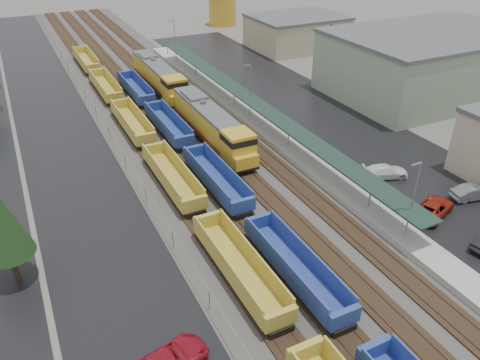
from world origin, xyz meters
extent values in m
cube|color=#302D2B|center=(0.00, 60.00, 0.04)|extent=(20.00, 160.00, 0.08)
cube|color=black|center=(-6.00, 60.00, 0.15)|extent=(2.60, 160.00, 0.15)
cube|color=#473326|center=(-6.72, 60.00, 0.27)|extent=(0.08, 160.00, 0.07)
cube|color=#473326|center=(-5.28, 60.00, 0.27)|extent=(0.08, 160.00, 0.07)
cube|color=black|center=(-2.00, 60.00, 0.15)|extent=(2.60, 160.00, 0.15)
cube|color=#473326|center=(-2.72, 60.00, 0.27)|extent=(0.08, 160.00, 0.07)
cube|color=#473326|center=(-1.28, 60.00, 0.27)|extent=(0.08, 160.00, 0.07)
cube|color=black|center=(2.00, 60.00, 0.15)|extent=(2.60, 160.00, 0.15)
cube|color=#473326|center=(1.28, 60.00, 0.27)|extent=(0.08, 160.00, 0.07)
cube|color=#473326|center=(2.72, 60.00, 0.27)|extent=(0.08, 160.00, 0.07)
cube|color=black|center=(6.00, 60.00, 0.15)|extent=(2.60, 160.00, 0.15)
cube|color=#473326|center=(5.28, 60.00, 0.27)|extent=(0.08, 160.00, 0.07)
cube|color=#473326|center=(6.72, 60.00, 0.27)|extent=(0.08, 160.00, 0.07)
cube|color=black|center=(-15.00, 60.00, 0.01)|extent=(10.00, 160.00, 0.02)
cube|color=black|center=(19.00, 50.00, 0.01)|extent=(16.00, 100.00, 0.02)
cube|color=#9E9B93|center=(9.50, 50.00, 0.35)|extent=(3.00, 80.00, 0.70)
cylinder|color=gray|center=(9.50, 25.00, 1.90)|extent=(0.16, 0.16, 2.40)
cylinder|color=gray|center=(9.50, 40.00, 1.90)|extent=(0.16, 0.16, 2.40)
cylinder|color=gray|center=(9.50, 55.00, 1.90)|extent=(0.16, 0.16, 2.40)
cylinder|color=gray|center=(9.50, 70.00, 1.90)|extent=(0.16, 0.16, 2.40)
cylinder|color=gray|center=(9.50, 85.00, 1.90)|extent=(0.16, 0.16, 2.40)
cube|color=#1A2E25|center=(9.50, 50.00, 3.20)|extent=(2.60, 65.00, 0.15)
cylinder|color=gray|center=(9.50, 20.00, 4.00)|extent=(0.12, 0.12, 8.00)
cube|color=gray|center=(9.00, 20.00, 7.90)|extent=(1.00, 0.15, 0.12)
cylinder|color=gray|center=(9.50, 50.00, 4.00)|extent=(0.12, 0.12, 8.00)
cube|color=gray|center=(9.00, 50.00, 7.90)|extent=(1.00, 0.15, 0.12)
cylinder|color=gray|center=(9.50, 80.00, 4.00)|extent=(0.12, 0.12, 8.00)
cube|color=gray|center=(9.00, 80.00, 7.90)|extent=(1.00, 0.15, 0.12)
cylinder|color=gray|center=(-9.50, 20.00, 1.00)|extent=(0.08, 0.08, 2.00)
cylinder|color=gray|center=(-9.50, 28.00, 1.00)|extent=(0.08, 0.08, 2.00)
cylinder|color=gray|center=(-9.50, 36.00, 1.00)|extent=(0.08, 0.08, 2.00)
cylinder|color=gray|center=(-9.50, 44.00, 1.00)|extent=(0.08, 0.08, 2.00)
cylinder|color=gray|center=(-9.50, 52.00, 1.00)|extent=(0.08, 0.08, 2.00)
cylinder|color=gray|center=(-9.50, 60.00, 1.00)|extent=(0.08, 0.08, 2.00)
cylinder|color=gray|center=(-9.50, 68.00, 1.00)|extent=(0.08, 0.08, 2.00)
cylinder|color=gray|center=(-9.50, 76.00, 1.00)|extent=(0.08, 0.08, 2.00)
cylinder|color=gray|center=(-9.50, 84.00, 1.00)|extent=(0.08, 0.08, 2.00)
cylinder|color=gray|center=(-9.50, 92.00, 1.00)|extent=(0.08, 0.08, 2.00)
cylinder|color=gray|center=(-9.50, 100.00, 1.00)|extent=(0.08, 0.08, 2.00)
cylinder|color=gray|center=(-9.50, 108.00, 1.00)|extent=(0.08, 0.08, 2.00)
cylinder|color=gray|center=(-9.50, 116.00, 1.00)|extent=(0.08, 0.08, 2.00)
cylinder|color=gray|center=(-9.50, 124.00, 1.00)|extent=(0.08, 0.08, 2.00)
cylinder|color=gray|center=(-9.50, 132.00, 1.00)|extent=(0.08, 0.08, 2.00)
cube|color=gray|center=(-9.50, 60.00, 2.00)|extent=(0.05, 160.00, 0.05)
cube|color=gray|center=(40.00, 48.00, 4.50)|extent=(30.00, 20.00, 9.00)
cube|color=#59595B|center=(40.00, 48.00, 9.25)|extent=(30.60, 20.40, 0.50)
cube|color=tan|center=(36.00, 80.00, 3.00)|extent=(18.00, 14.00, 6.00)
cube|color=#59595B|center=(36.00, 80.00, 6.25)|extent=(18.36, 14.28, 0.50)
cylinder|color=#332316|center=(-22.00, 30.00, 1.35)|extent=(0.50, 0.50, 2.70)
cylinder|color=#332316|center=(28.00, 58.00, 1.50)|extent=(0.50, 0.50, 3.00)
cone|color=black|center=(28.00, 58.00, 6.50)|extent=(4.40, 4.40, 7.00)
cube|color=black|center=(2.00, 46.41, 0.86)|extent=(3.05, 20.33, 0.41)
cube|color=#BF8D1C|center=(2.00, 47.43, 2.59)|extent=(2.85, 16.26, 3.05)
cube|color=#BF8D1C|center=(2.00, 38.48, 2.79)|extent=(3.05, 3.25, 3.46)
cube|color=black|center=(2.00, 38.48, 3.81)|extent=(3.10, 3.30, 0.71)
cube|color=#BF8D1C|center=(2.00, 36.65, 1.77)|extent=(2.85, 1.02, 1.42)
cube|color=#59595B|center=(2.00, 47.43, 4.21)|extent=(2.90, 16.26, 0.36)
cube|color=maroon|center=(0.56, 47.43, 1.37)|extent=(0.04, 16.26, 0.36)
cube|color=maroon|center=(3.44, 47.43, 1.37)|extent=(0.04, 16.26, 0.36)
cube|color=black|center=(2.00, 46.41, 0.45)|extent=(2.24, 6.10, 0.61)
cube|color=black|center=(2.00, 39.30, 0.55)|extent=(2.44, 4.07, 0.51)
cube|color=black|center=(2.00, 53.53, 0.55)|extent=(2.44, 4.07, 0.51)
cylinder|color=#59595B|center=(2.00, 48.44, 4.52)|extent=(0.71, 0.71, 0.51)
cube|color=#59595B|center=(2.00, 51.49, 4.47)|extent=(2.44, 4.07, 0.51)
cube|color=black|center=(2.00, 67.41, 0.86)|extent=(3.05, 20.33, 0.41)
cube|color=#BF8D1C|center=(2.00, 68.43, 2.59)|extent=(2.85, 16.26, 3.05)
cube|color=#BF8D1C|center=(2.00, 59.48, 2.79)|extent=(3.05, 3.25, 3.46)
cube|color=black|center=(2.00, 59.48, 3.81)|extent=(3.10, 3.30, 0.71)
cube|color=#BF8D1C|center=(2.00, 57.65, 1.77)|extent=(2.85, 1.02, 1.42)
cube|color=#59595B|center=(2.00, 68.43, 4.21)|extent=(2.90, 16.26, 0.36)
cube|color=maroon|center=(0.56, 68.43, 1.37)|extent=(0.04, 16.26, 0.36)
cube|color=maroon|center=(3.44, 68.43, 1.37)|extent=(0.04, 16.26, 0.36)
cube|color=black|center=(2.00, 67.41, 0.45)|extent=(2.24, 6.10, 0.61)
cube|color=black|center=(2.00, 60.30, 0.55)|extent=(2.44, 4.07, 0.51)
cube|color=black|center=(2.00, 74.53, 0.55)|extent=(2.44, 4.07, 0.51)
cylinder|color=#59595B|center=(2.00, 69.44, 4.52)|extent=(0.71, 0.71, 0.51)
cube|color=#59595B|center=(2.00, 72.49, 4.47)|extent=(2.44, 4.07, 0.51)
cube|color=#A7902E|center=(-6.00, 12.69, 1.54)|extent=(2.57, 0.49, 1.39)
cube|color=#A7902E|center=(-6.00, 22.17, 0.84)|extent=(2.57, 12.43, 0.25)
cube|color=#A7902E|center=(-7.24, 22.17, 1.74)|extent=(0.15, 12.43, 1.78)
cube|color=#A7902E|center=(-4.76, 22.17, 1.74)|extent=(0.15, 12.43, 1.78)
cube|color=#A7902E|center=(-6.00, 15.75, 1.54)|extent=(2.57, 0.49, 1.39)
cube|color=#A7902E|center=(-6.00, 28.58, 1.54)|extent=(2.57, 0.49, 1.39)
cube|color=black|center=(-6.00, 16.45, 0.55)|extent=(1.98, 2.18, 0.49)
cube|color=black|center=(-6.00, 27.89, 0.55)|extent=(1.98, 2.18, 0.49)
cube|color=#A7902E|center=(-6.00, 38.06, 0.84)|extent=(2.57, 12.43, 0.25)
cube|color=#A7902E|center=(-7.24, 38.06, 1.74)|extent=(0.15, 12.43, 1.78)
cube|color=#A7902E|center=(-4.76, 38.06, 1.74)|extent=(0.15, 12.43, 1.78)
cube|color=#A7902E|center=(-6.00, 31.65, 1.54)|extent=(2.57, 0.49, 1.39)
cube|color=#A7902E|center=(-6.00, 44.47, 1.54)|extent=(2.57, 0.49, 1.39)
cube|color=black|center=(-6.00, 32.34, 0.55)|extent=(1.98, 2.18, 0.49)
cube|color=black|center=(-6.00, 43.78, 0.55)|extent=(1.98, 2.18, 0.49)
cube|color=#A7902E|center=(-6.00, 53.95, 0.84)|extent=(2.57, 12.43, 0.25)
cube|color=#A7902E|center=(-7.24, 53.95, 1.74)|extent=(0.15, 12.43, 1.78)
cube|color=#A7902E|center=(-4.76, 53.95, 1.74)|extent=(0.15, 12.43, 1.78)
cube|color=#A7902E|center=(-6.00, 47.54, 1.54)|extent=(2.57, 0.49, 1.39)
cube|color=#A7902E|center=(-6.00, 60.36, 1.54)|extent=(2.57, 0.49, 1.39)
cube|color=black|center=(-6.00, 48.23, 0.55)|extent=(1.98, 2.18, 0.49)
cube|color=black|center=(-6.00, 59.67, 0.55)|extent=(1.98, 2.18, 0.49)
cube|color=#A7902E|center=(-6.00, 69.85, 0.84)|extent=(2.57, 12.43, 0.25)
cube|color=#A7902E|center=(-7.24, 69.85, 1.74)|extent=(0.15, 12.43, 1.78)
cube|color=#A7902E|center=(-4.76, 69.85, 1.74)|extent=(0.15, 12.43, 1.78)
cube|color=#A7902E|center=(-6.00, 63.43, 1.54)|extent=(2.57, 0.49, 1.39)
cube|color=#A7902E|center=(-6.00, 76.26, 1.54)|extent=(2.57, 0.49, 1.39)
cube|color=black|center=(-6.00, 64.13, 0.55)|extent=(1.98, 2.18, 0.49)
cube|color=black|center=(-6.00, 75.56, 0.55)|extent=(1.98, 2.18, 0.49)
cube|color=#A7902E|center=(-6.00, 85.74, 0.84)|extent=(2.57, 12.43, 0.25)
cube|color=#A7902E|center=(-7.24, 85.74, 1.74)|extent=(0.15, 12.43, 1.78)
cube|color=#A7902E|center=(-4.76, 85.74, 1.74)|extent=(0.15, 12.43, 1.78)
cube|color=#A7902E|center=(-6.00, 79.33, 1.54)|extent=(2.57, 0.49, 1.39)
cube|color=#A7902E|center=(-6.00, 92.15, 1.54)|extent=(2.57, 0.49, 1.39)
cube|color=black|center=(-6.00, 80.02, 0.55)|extent=(1.98, 2.18, 0.49)
cube|color=black|center=(-6.00, 91.46, 0.55)|extent=(1.98, 2.18, 0.49)
cube|color=navy|center=(-2.00, 10.88, 1.52)|extent=(2.53, 0.49, 1.36)
cube|color=navy|center=(-2.00, 20.14, 0.84)|extent=(2.53, 12.11, 0.24)
cube|color=navy|center=(-3.22, 20.14, 1.71)|extent=(0.15, 12.11, 1.75)
cube|color=navy|center=(-0.78, 20.14, 1.71)|extent=(0.15, 12.11, 1.75)
cube|color=navy|center=(-2.00, 13.89, 1.52)|extent=(2.53, 0.49, 1.36)
cube|color=navy|center=(-2.00, 26.39, 1.52)|extent=(2.53, 0.49, 1.36)
cube|color=black|center=(-2.00, 14.57, 0.54)|extent=(1.95, 2.14, 0.49)
cube|color=black|center=(-2.00, 25.71, 0.54)|extent=(1.95, 2.14, 0.49)
cube|color=navy|center=(-2.00, 35.65, 0.84)|extent=(2.53, 12.11, 0.24)
cube|color=navy|center=(-3.22, 35.65, 1.71)|extent=(0.15, 12.11, 1.75)
cube|color=navy|center=(-0.78, 35.65, 1.71)|extent=(0.15, 12.11, 1.75)
cube|color=navy|center=(-2.00, 29.41, 1.52)|extent=(2.53, 0.49, 1.36)
cube|color=navy|center=(-2.00, 41.90, 1.52)|extent=(2.53, 0.49, 1.36)
cube|color=black|center=(-2.00, 30.09, 0.54)|extent=(1.95, 2.14, 0.49)
cube|color=black|center=(-2.00, 41.22, 0.54)|extent=(1.95, 2.14, 0.49)
cube|color=navy|center=(-2.00, 51.17, 0.84)|extent=(2.53, 12.11, 0.24)
cube|color=navy|center=(-3.22, 51.17, 1.71)|extent=(0.15, 12.11, 1.75)
cube|color=navy|center=(-0.78, 51.17, 1.71)|extent=(0.15, 12.11, 1.75)
cube|color=navy|center=(-2.00, 44.92, 1.52)|extent=(2.53, 0.49, 1.36)
cube|color=navy|center=(-2.00, 57.42, 1.52)|extent=(2.53, 0.49, 1.36)
cube|color=black|center=(-2.00, 45.60, 0.54)|extent=(1.95, 2.14, 0.49)
cube|color=black|center=(-2.00, 56.74, 0.54)|extent=(1.95, 2.14, 0.49)
cube|color=navy|center=(-2.00, 66.68, 0.84)|extent=(2.53, 12.11, 0.24)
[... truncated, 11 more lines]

